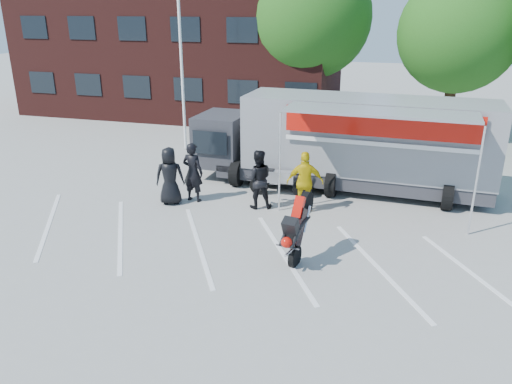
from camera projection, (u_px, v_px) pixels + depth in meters
The scene contains 13 objects.
ground at pixel (267, 272), 12.17m from camera, with size 100.00×100.00×0.00m, color #969692.
parking_bay_lines at pixel (276, 254), 13.07m from camera, with size 18.00×5.00×0.01m, color white.
office_building at pixel (183, 52), 29.74m from camera, with size 18.00×8.00×7.00m, color #3F1714.
flagpole at pixel (186, 32), 21.02m from camera, with size 1.61×0.12×8.00m.
tree_left at pixel (311, 17), 25.14m from camera, with size 6.12×6.12×8.64m.
tree_mid at pixel (458, 33), 22.65m from camera, with size 5.44×5.44×7.68m.
transporter_truck at pixel (349, 188), 17.77m from camera, with size 10.18×4.90×3.24m, color gray, non-canonical shape.
parked_motorcycle at pixel (280, 196), 17.08m from camera, with size 0.73×2.18×1.14m, color #AEAEB3, non-canonical shape.
stunt_bike_rider at pixel (303, 255), 13.01m from camera, with size 0.78×1.65×1.94m, color black, non-canonical shape.
spectator_leather_a at pixel (170, 176), 16.10m from camera, with size 0.93×0.60×1.90m, color black.
spectator_leather_b at pixel (193, 172), 16.33m from camera, with size 0.72×0.47×1.98m, color black.
spectator_leather_c at pixel (258, 179), 15.78m from camera, with size 0.93×0.72×1.91m, color black.
spectator_hivis at pixel (305, 182), 15.44m from camera, with size 1.14×0.48×1.95m, color #DBBB0B.
Camera 1 is at (2.71, -10.37, 6.10)m, focal length 35.00 mm.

